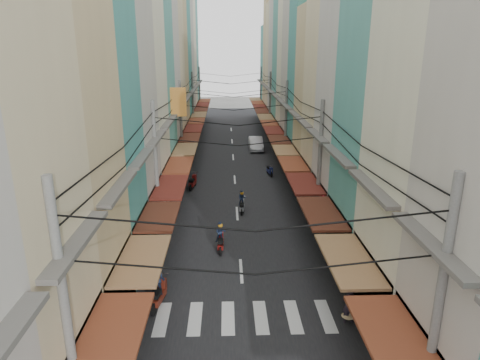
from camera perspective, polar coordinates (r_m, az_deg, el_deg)
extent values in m
plane|color=#63625E|center=(24.33, -0.02, -9.74)|extent=(160.00, 160.00, 0.00)
cube|color=black|center=(43.11, -0.88, 2.40)|extent=(10.00, 80.00, 0.02)
cube|color=gray|center=(43.49, -9.48, 2.33)|extent=(3.00, 80.00, 0.06)
cube|color=gray|center=(43.70, 7.69, 2.48)|extent=(3.00, 80.00, 0.06)
cube|color=silver|center=(19.35, -10.34, -17.76)|extent=(0.55, 2.40, 0.01)
cube|color=silver|center=(19.20, -6.00, -17.86)|extent=(0.55, 2.40, 0.01)
cube|color=silver|center=(19.15, -1.61, -17.87)|extent=(0.55, 2.40, 0.01)
cube|color=silver|center=(19.20, 2.78, -17.78)|extent=(0.55, 2.40, 0.01)
cube|color=silver|center=(19.35, 7.12, -17.59)|extent=(0.55, 2.40, 0.01)
cube|color=silver|center=(19.61, 11.36, -17.31)|extent=(0.55, 2.40, 0.01)
cube|color=brown|center=(13.80, -16.71, -19.20)|extent=(1.80, 4.34, 0.12)
cube|color=#595651|center=(12.49, -20.80, -7.72)|extent=(0.50, 4.24, 0.15)
cube|color=tan|center=(17.33, -26.85, 4.97)|extent=(6.00, 4.70, 15.81)
cube|color=black|center=(18.72, -17.29, -13.90)|extent=(1.20, 4.52, 3.20)
cube|color=olive|center=(17.70, -12.94, -10.24)|extent=(1.80, 4.33, 0.12)
cube|color=#595651|center=(16.70, -15.81, -0.98)|extent=(0.50, 4.23, 0.15)
cube|color=teal|center=(21.25, -22.49, 12.16)|extent=(6.00, 4.30, 19.25)
cube|color=black|center=(22.57, -14.37, -8.06)|extent=(1.20, 4.13, 3.20)
cube|color=#512417|center=(21.73, -10.77, -4.79)|extent=(1.80, 3.96, 0.12)
cube|color=#595651|center=(20.93, -12.99, 2.86)|extent=(0.50, 3.87, 0.15)
cube|color=#B5B1A5|center=(25.69, -19.05, 15.06)|extent=(6.00, 5.14, 20.93)
cube|color=black|center=(26.82, -12.30, -3.78)|extent=(1.20, 4.94, 3.20)
cube|color=#5D1F17|center=(26.13, -9.25, -0.91)|extent=(1.80, 4.73, 0.12)
cube|color=#595651|center=(25.46, -11.03, 5.50)|extent=(0.50, 4.63, 0.15)
cube|color=beige|center=(30.65, -16.02, 12.24)|extent=(6.00, 4.95, 17.43)
cube|color=black|center=(31.52, -10.72, -0.50)|extent=(1.20, 4.75, 3.20)
cube|color=brown|center=(30.93, -8.12, 1.99)|extent=(1.80, 4.56, 0.12)
cube|color=#595651|center=(30.37, -9.59, 7.44)|extent=(0.50, 4.46, 0.15)
cube|color=teal|center=(35.53, -14.04, 12.08)|extent=(6.00, 4.99, 16.32)
cube|color=black|center=(36.24, -9.58, 1.89)|extent=(1.20, 4.80, 3.20)
cube|color=olive|center=(35.73, -7.30, 4.09)|extent=(1.80, 4.60, 0.12)
cube|color=#595651|center=(35.25, -8.55, 8.82)|extent=(0.50, 4.50, 0.15)
cube|color=beige|center=(40.14, -12.95, 17.39)|extent=(6.00, 4.65, 22.87)
cube|color=black|center=(40.87, -8.72, 3.68)|extent=(1.20, 4.46, 3.20)
cube|color=#512417|center=(40.42, -6.69, 5.64)|extent=(1.80, 4.27, 0.12)
cube|color=#595651|center=(39.99, -7.78, 9.84)|extent=(0.50, 4.18, 0.15)
cube|color=beige|center=(44.84, -11.69, 15.94)|extent=(6.00, 4.89, 20.58)
cube|color=black|center=(45.50, -8.04, 5.08)|extent=(1.20, 4.70, 3.20)
cube|color=#5D1F17|center=(45.09, -6.21, 6.86)|extent=(1.80, 4.50, 0.12)
cube|color=#595651|center=(44.71, -7.18, 10.62)|extent=(0.50, 4.40, 0.15)
cube|color=tan|center=(49.52, -10.70, 14.84)|extent=(6.00, 4.52, 18.44)
cube|color=black|center=(50.08, -7.49, 6.22)|extent=(1.20, 4.34, 3.20)
cube|color=brown|center=(49.72, -5.82, 7.83)|extent=(1.80, 4.16, 0.12)
cube|color=#595651|center=(49.37, -6.69, 11.25)|extent=(0.50, 4.07, 0.15)
cube|color=teal|center=(54.30, -9.99, 16.21)|extent=(6.00, 5.20, 20.63)
cube|color=black|center=(54.84, -7.02, 7.19)|extent=(1.20, 4.99, 3.20)
cube|color=olive|center=(54.50, -5.49, 8.67)|extent=(1.80, 4.78, 0.12)
cube|color=#595651|center=(54.19, -6.28, 11.79)|extent=(0.50, 4.68, 0.15)
cube|color=#B5B1A5|center=(59.33, -9.39, 17.79)|extent=(6.00, 4.94, 23.70)
cube|color=black|center=(59.82, -6.61, 8.03)|extent=(1.20, 4.74, 3.20)
cube|color=#512417|center=(59.51, -5.19, 9.39)|extent=(1.80, 4.55, 0.12)
cube|color=#595651|center=(59.22, -5.92, 12.26)|extent=(0.50, 4.45, 0.15)
cube|color=beige|center=(64.24, -8.76, 16.61)|extent=(6.00, 4.96, 21.12)
cube|color=black|center=(64.70, -6.26, 8.73)|extent=(1.20, 4.76, 3.20)
cube|color=#5D1F17|center=(64.41, -4.95, 9.99)|extent=(1.80, 4.56, 0.12)
cube|color=#595651|center=(64.14, -5.62, 12.64)|extent=(0.50, 4.46, 0.15)
cube|color=teal|center=(69.21, -8.25, 16.15)|extent=(6.00, 5.04, 19.90)
cube|color=black|center=(69.63, -5.96, 9.34)|extent=(1.20, 4.84, 3.20)
cube|color=brown|center=(69.37, -4.74, 10.51)|extent=(1.80, 4.64, 0.12)
cube|color=#595651|center=(69.12, -5.36, 12.97)|extent=(0.50, 4.54, 0.15)
cube|color=#4F3212|center=(34.11, -8.21, 10.26)|extent=(1.20, 0.40, 2.20)
cube|color=brown|center=(13.89, 19.89, -19.27)|extent=(1.80, 4.35, 0.12)
cube|color=#595651|center=(12.67, 24.03, -7.77)|extent=(0.50, 4.25, 0.15)
cube|color=beige|center=(17.44, 29.23, 15.66)|extent=(6.00, 4.97, 22.38)
cube|color=black|center=(18.90, 18.42, -13.69)|extent=(1.20, 4.78, 3.20)
cube|color=olive|center=(17.78, 14.24, -10.21)|extent=(1.80, 4.58, 0.12)
cube|color=#595651|center=(16.84, 17.11, -0.95)|extent=(0.50, 4.48, 0.15)
cube|color=teal|center=(22.20, 21.40, 7.00)|extent=(6.00, 5.03, 15.08)
cube|color=black|center=(23.10, 14.26, -7.45)|extent=(1.20, 4.83, 3.20)
cube|color=#512417|center=(22.19, 10.79, -4.32)|extent=(1.80, 4.63, 0.12)
cube|color=#595651|center=(21.45, 12.93, 3.21)|extent=(0.50, 4.53, 0.15)
cube|color=beige|center=(26.51, 18.01, 15.99)|extent=(6.00, 4.79, 21.66)
cube|color=black|center=(27.48, 11.52, -3.21)|extent=(1.20, 4.60, 3.20)
cube|color=#5D1F17|center=(26.73, 8.57, -0.47)|extent=(1.80, 4.41, 0.12)
cube|color=#595651|center=(26.11, 10.27, 5.83)|extent=(0.50, 4.31, 0.15)
cube|color=beige|center=(30.95, 15.01, 15.44)|extent=(6.00, 4.52, 20.74)
cube|color=black|center=(31.78, 9.65, -0.29)|extent=(1.20, 4.34, 3.20)
cube|color=brown|center=(31.13, 7.07, 2.14)|extent=(1.80, 4.16, 0.12)
cube|color=#595651|center=(30.60, 8.49, 7.57)|extent=(0.50, 4.07, 0.15)
cube|color=tan|center=(35.33, 12.61, 10.37)|extent=(6.00, 4.12, 14.13)
cube|color=black|center=(35.86, 8.32, 1.78)|extent=(1.20, 3.96, 3.20)
cube|color=olive|center=(35.28, 6.02, 3.96)|extent=(1.80, 3.79, 0.12)
cube|color=#595651|center=(34.82, 7.24, 8.77)|extent=(0.50, 3.71, 0.15)
cube|color=teal|center=(39.32, 11.24, 13.71)|extent=(6.00, 4.40, 17.68)
cube|color=black|center=(39.93, 7.28, 3.41)|extent=(1.20, 4.23, 3.20)
cube|color=#512417|center=(39.41, 5.19, 5.39)|extent=(1.80, 4.05, 0.12)
cube|color=#595651|center=(38.99, 6.27, 9.70)|extent=(0.50, 3.96, 0.15)
cube|color=#B5B1A5|center=(43.68, 10.08, 17.32)|extent=(6.00, 4.64, 22.59)
cube|color=black|center=(44.28, 6.38, 4.81)|extent=(1.20, 4.45, 3.20)
cube|color=#5D1F17|center=(43.81, 4.48, 6.60)|extent=(1.80, 4.26, 0.12)
cube|color=#595651|center=(43.44, 5.44, 10.49)|extent=(0.50, 4.17, 0.15)
cube|color=beige|center=(47.92, 8.97, 16.53)|extent=(6.00, 4.00, 21.25)
cube|color=black|center=(48.46, 5.67, 5.91)|extent=(1.20, 3.84, 3.20)
cube|color=brown|center=(48.04, 3.93, 7.55)|extent=(1.80, 3.68, 0.12)
cube|color=#595651|center=(47.70, 4.79, 11.10)|extent=(0.50, 3.60, 0.15)
cube|color=teal|center=(52.35, 8.06, 17.20)|extent=(6.00, 5.01, 22.33)
cube|color=black|center=(52.86, 5.05, 6.87)|extent=(1.20, 4.81, 3.20)
cube|color=olive|center=(52.47, 3.44, 8.38)|extent=(1.80, 4.61, 0.12)
cube|color=#595651|center=(52.15, 4.23, 11.64)|extent=(0.50, 4.51, 0.15)
cube|color=beige|center=(57.30, 7.14, 15.92)|extent=(6.00, 5.00, 19.71)
cube|color=black|center=(57.75, 4.46, 7.77)|extent=(1.20, 4.80, 3.20)
cube|color=#512417|center=(57.40, 2.99, 9.15)|extent=(1.80, 4.60, 0.12)
cube|color=#595651|center=(57.11, 3.70, 12.13)|extent=(0.50, 4.50, 0.15)
cube|color=beige|center=(61.96, 6.42, 14.71)|extent=(6.00, 4.32, 16.86)
cube|color=black|center=(62.33, 4.00, 8.47)|extent=(1.20, 4.15, 3.20)
cube|color=#5D1F17|center=(62.00, 2.63, 9.76)|extent=(1.80, 3.97, 0.12)
cube|color=#595651|center=(61.73, 3.28, 12.52)|extent=(0.50, 3.89, 0.15)
cube|color=tan|center=(66.20, 5.92, 16.22)|extent=(6.00, 4.33, 19.96)
cube|color=black|center=(66.59, 3.63, 9.04)|extent=(1.20, 4.16, 3.20)
cube|color=brown|center=(66.28, 2.34, 10.24)|extent=(1.80, 3.99, 0.12)
cube|color=#595651|center=(66.03, 2.95, 12.83)|extent=(0.50, 3.90, 0.15)
cube|color=teal|center=(70.86, 5.35, 14.02)|extent=(6.00, 4.88, 14.34)
cube|color=black|center=(71.13, 3.28, 9.57)|extent=(1.20, 4.68, 3.20)
cube|color=olive|center=(70.84, 2.07, 10.70)|extent=(1.80, 4.49, 0.12)
cube|color=#595651|center=(70.61, 2.63, 13.11)|extent=(0.50, 4.39, 0.15)
cylinder|color=slate|center=(12.62, -22.03, -17.52)|extent=(0.26, 0.26, 8.20)
cylinder|color=slate|center=(13.15, 24.74, -16.36)|extent=(0.26, 0.26, 8.20)
cylinder|color=slate|center=(25.97, -11.11, 1.41)|extent=(0.26, 0.26, 8.20)
cylinder|color=slate|center=(26.23, 10.53, 1.60)|extent=(0.26, 0.26, 8.20)
cylinder|color=slate|center=(40.49, -7.86, 7.20)|extent=(0.26, 0.26, 8.20)
cylinder|color=slate|center=(40.66, 6.13, 7.31)|extent=(0.26, 0.26, 8.20)
cylinder|color=slate|center=(55.27, -6.30, 9.91)|extent=(0.26, 0.26, 8.20)
cylinder|color=slate|center=(55.39, 4.01, 9.99)|extent=(0.26, 0.26, 8.20)
cylinder|color=slate|center=(70.14, -5.40, 11.47)|extent=(0.26, 0.26, 8.20)
cylinder|color=slate|center=(70.24, 2.77, 11.53)|extent=(0.26, 0.26, 8.20)
imported|color=silver|center=(48.52, 2.11, 4.07)|extent=(5.01, 1.97, 1.77)
imported|color=black|center=(24.69, 16.89, -10.13)|extent=(1.77, 1.18, 1.14)
cylinder|color=black|center=(20.67, -10.48, -14.44)|extent=(0.11, 0.57, 0.57)
cylinder|color=black|center=(19.49, -11.10, -16.61)|extent=(0.11, 0.57, 0.57)
cube|color=maroon|center=(19.98, -10.81, -15.07)|extent=(0.37, 1.25, 0.31)
cube|color=black|center=(19.58, -10.98, -14.68)|extent=(0.35, 0.60, 0.20)
cube|color=maroon|center=(20.35, -10.59, -13.58)|extent=(0.33, 0.31, 0.60)
imported|color=#1D2843|center=(19.91, -10.83, -14.73)|extent=(0.58, 0.41, 1.45)
sphere|color=orange|center=(19.36, -11.01, -11.98)|extent=(0.31, 0.31, 0.31)
cylinder|color=black|center=(30.49, 0.22, -3.53)|extent=(0.09, 0.46, 0.46)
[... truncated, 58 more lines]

